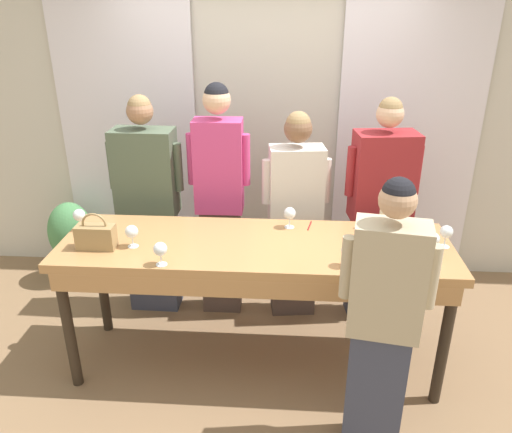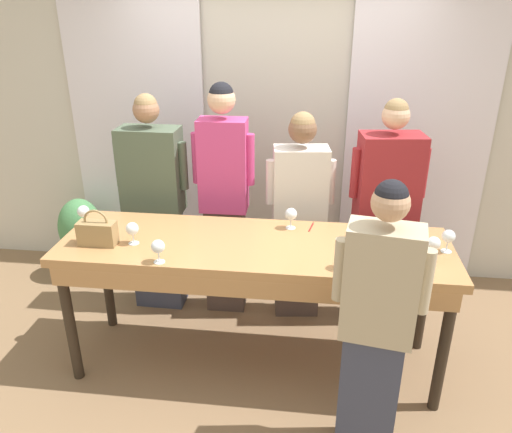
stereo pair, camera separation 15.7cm
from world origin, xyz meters
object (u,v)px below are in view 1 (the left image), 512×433
(wine_glass_back_left, at_px, (290,214))
(guest_cream_sweater, at_px, (295,215))
(wine_glass_back_right, at_px, (416,239))
(guest_pink_top, at_px, (220,199))
(wine_glass_front_right, at_px, (446,232))
(guest_olive_jacket, at_px, (149,208))
(guest_striped_shirt, at_px, (379,214))
(tasting_bar, at_px, (255,257))
(wine_glass_back_mid, at_px, (348,251))
(wine_glass_front_left, at_px, (363,235))
(wine_glass_front_mid, at_px, (160,250))
(handbag, at_px, (96,236))
(wine_glass_center_right, at_px, (132,232))
(wine_glass_center_left, at_px, (79,216))
(potted_plant, at_px, (72,237))
(host_pouring, at_px, (383,321))
(wine_glass_center_mid, at_px, (433,240))
(wine_bottle, at_px, (386,211))

(wine_glass_back_left, bearing_deg, guest_cream_sweater, 83.93)
(wine_glass_back_right, distance_m, guest_cream_sweater, 1.06)
(guest_pink_top, bearing_deg, wine_glass_front_right, -23.24)
(wine_glass_front_right, distance_m, guest_pink_top, 1.65)
(guest_olive_jacket, relative_size, guest_striped_shirt, 1.00)
(tasting_bar, xyz_separation_m, wine_glass_back_left, (0.22, 0.27, 0.20))
(wine_glass_back_mid, height_order, guest_striped_shirt, guest_striped_shirt)
(tasting_bar, bearing_deg, wine_glass_front_left, -2.25)
(wine_glass_front_mid, relative_size, wine_glass_back_left, 1.00)
(handbag, relative_size, wine_glass_front_left, 1.63)
(guest_pink_top, bearing_deg, wine_glass_front_mid, -102.08)
(handbag, relative_size, wine_glass_back_mid, 1.63)
(wine_glass_front_left, xyz_separation_m, wine_glass_back_mid, (-0.11, -0.22, 0.00))
(wine_glass_front_left, xyz_separation_m, wine_glass_center_right, (-1.43, -0.06, -0.00))
(wine_glass_front_right, distance_m, wine_glass_back_mid, 0.70)
(wine_glass_front_mid, bearing_deg, guest_striped_shirt, 34.82)
(wine_glass_center_left, height_order, guest_cream_sweater, guest_cream_sweater)
(wine_glass_center_left, bearing_deg, guest_striped_shirt, 14.69)
(wine_glass_front_left, bearing_deg, wine_glass_back_right, -5.04)
(tasting_bar, xyz_separation_m, guest_olive_jacket, (-0.88, 0.69, 0.03))
(wine_glass_center_left, height_order, potted_plant, wine_glass_center_left)
(host_pouring, xyz_separation_m, potted_plant, (-2.43, 1.68, -0.42))
(wine_glass_front_right, height_order, wine_glass_center_mid, same)
(wine_glass_back_left, height_order, wine_glass_back_mid, same)
(guest_pink_top, bearing_deg, guest_cream_sweater, 0.00)
(wine_bottle, height_order, host_pouring, host_pouring)
(guest_striped_shirt, height_order, host_pouring, guest_striped_shirt)
(guest_cream_sweater, relative_size, guest_striped_shirt, 0.94)
(wine_glass_back_right, height_order, guest_cream_sweater, guest_cream_sweater)
(wine_glass_front_left, bearing_deg, guest_olive_jacket, 155.07)
(wine_glass_front_left, xyz_separation_m, wine_glass_back_right, (0.32, -0.03, -0.00))
(wine_glass_back_mid, height_order, wine_glass_back_right, same)
(wine_glass_front_right, bearing_deg, wine_glass_center_mid, -135.48)
(tasting_bar, xyz_separation_m, wine_glass_back_mid, (0.56, -0.24, 0.20))
(tasting_bar, bearing_deg, handbag, -173.22)
(wine_glass_front_right, bearing_deg, guest_striped_shirt, 114.46)
(wine_glass_front_left, distance_m, guest_olive_jacket, 1.71)
(wine_glass_front_mid, bearing_deg, wine_glass_back_right, 9.26)
(wine_glass_front_left, height_order, guest_pink_top, guest_pink_top)
(wine_glass_back_right, bearing_deg, wine_glass_back_left, 157.12)
(handbag, bearing_deg, host_pouring, -16.77)
(wine_glass_front_mid, xyz_separation_m, wine_glass_center_right, (-0.23, 0.22, 0.00))
(wine_glass_center_mid, xyz_separation_m, wine_glass_back_right, (-0.10, 0.01, -0.00))
(wine_bottle, xyz_separation_m, wine_glass_front_mid, (-1.39, -0.61, -0.02))
(potted_plant, bearing_deg, wine_glass_front_left, -24.38)
(wine_glass_back_mid, distance_m, host_pouring, 0.46)
(wine_glass_center_mid, height_order, wine_glass_center_right, same)
(wine_bottle, relative_size, guest_cream_sweater, 0.21)
(wine_bottle, bearing_deg, wine_glass_center_left, -175.43)
(wine_glass_front_mid, height_order, wine_glass_front_right, same)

